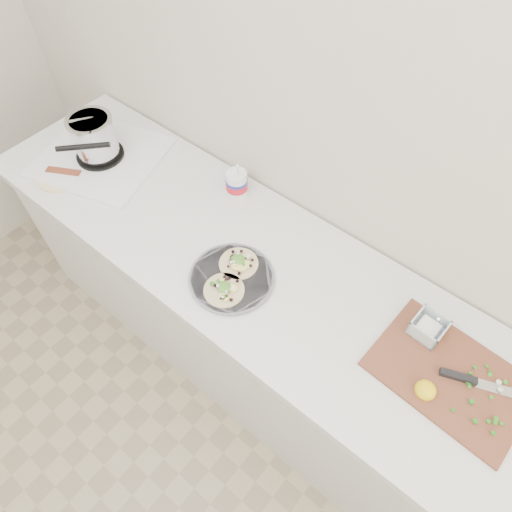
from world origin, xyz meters
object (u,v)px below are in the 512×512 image
Objects in this scene: stove at (97,144)px; taco_plate at (231,276)px; tub at (237,182)px; bacon_plate at (64,173)px; cutboard at (450,370)px.

taco_plate is at bearing -24.85° from stove.
stove reaches higher than tub.
stove is 0.64m from tub.
tub is at bearing 2.96° from stove.
stove is 0.19m from bacon_plate.
stove reaches higher than cutboard.
stove is 2.64× the size of bacon_plate.
stove is at bearing 75.56° from bacon_plate.
taco_plate is 0.43m from tub.
stove reaches higher than bacon_plate.
taco_plate is at bearing 3.04° from bacon_plate.
tub reaches higher than taco_plate.
tub is at bearing 30.90° from bacon_plate.
cutboard is (0.75, 0.17, 0.00)m from taco_plate.
taco_plate is 0.77m from cutboard.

